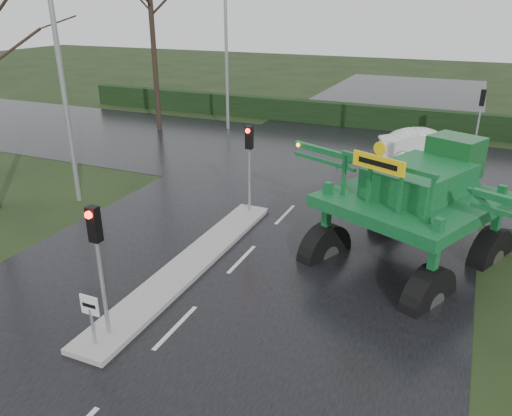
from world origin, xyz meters
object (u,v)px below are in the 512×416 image
at_px(traffic_signal_mid, 249,151).
at_px(street_light_left_far, 230,33).
at_px(traffic_signal_far, 481,107).
at_px(traffic_signal_near, 97,245).
at_px(keep_left_sign, 91,312).
at_px(crop_sprayer, 334,181).
at_px(white_sedan, 427,162).
at_px(street_light_left_near, 64,53).

height_order(traffic_signal_mid, street_light_left_far, street_light_left_far).
distance_m(traffic_signal_far, street_light_left_far, 15.08).
bearing_deg(street_light_left_far, traffic_signal_near, -71.83).
xyz_separation_m(keep_left_sign, crop_sprayer, (3.74, 7.18, 1.44)).
height_order(traffic_signal_far, crop_sprayer, crop_sprayer).
bearing_deg(keep_left_sign, traffic_signal_near, 90.00).
bearing_deg(keep_left_sign, traffic_signal_far, 70.07).
xyz_separation_m(street_light_left_far, white_sedan, (12.52, -2.48, -5.99)).
bearing_deg(white_sedan, traffic_signal_near, 142.41).
height_order(traffic_signal_near, traffic_signal_mid, same).
xyz_separation_m(keep_left_sign, traffic_signal_mid, (0.00, 8.99, 1.53)).
distance_m(traffic_signal_mid, crop_sprayer, 4.16).
height_order(traffic_signal_near, street_light_left_far, street_light_left_far).
height_order(keep_left_sign, traffic_signal_far, traffic_signal_far).
bearing_deg(white_sedan, street_light_left_near, 111.93).
distance_m(street_light_left_near, crop_sprayer, 11.20).
height_order(traffic_signal_far, street_light_left_near, street_light_left_near).
bearing_deg(traffic_signal_far, street_light_left_far, 0.03).
relative_size(keep_left_sign, crop_sprayer, 0.16).
relative_size(traffic_signal_mid, street_light_left_near, 0.35).
xyz_separation_m(traffic_signal_near, white_sedan, (5.62, 18.53, -2.59)).
height_order(traffic_signal_mid, white_sedan, traffic_signal_mid).
xyz_separation_m(street_light_left_far, crop_sprayer, (10.64, -14.32, -3.49)).
relative_size(keep_left_sign, traffic_signal_far, 0.38).
xyz_separation_m(traffic_signal_mid, white_sedan, (5.62, 10.03, -2.59)).
bearing_deg(crop_sprayer, street_light_left_near, -157.16).
bearing_deg(traffic_signal_mid, white_sedan, 60.72).
bearing_deg(street_light_left_far, traffic_signal_far, 0.03).
distance_m(traffic_signal_mid, street_light_left_far, 14.68).
relative_size(traffic_signal_far, crop_sprayer, 0.41).
relative_size(traffic_signal_mid, traffic_signal_far, 1.00).
bearing_deg(street_light_left_far, white_sedan, -11.18).
bearing_deg(traffic_signal_mid, street_light_left_far, 118.86).
height_order(street_light_left_far, crop_sprayer, street_light_left_far).
distance_m(traffic_signal_near, street_light_left_far, 22.37).
distance_m(street_light_left_far, crop_sprayer, 18.18).
relative_size(keep_left_sign, street_light_left_far, 0.14).
distance_m(street_light_left_near, street_light_left_far, 14.00).
height_order(keep_left_sign, white_sedan, keep_left_sign).
height_order(street_light_left_near, street_light_left_far, same).
bearing_deg(white_sedan, keep_left_sign, 142.83).
height_order(keep_left_sign, traffic_signal_near, traffic_signal_near).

